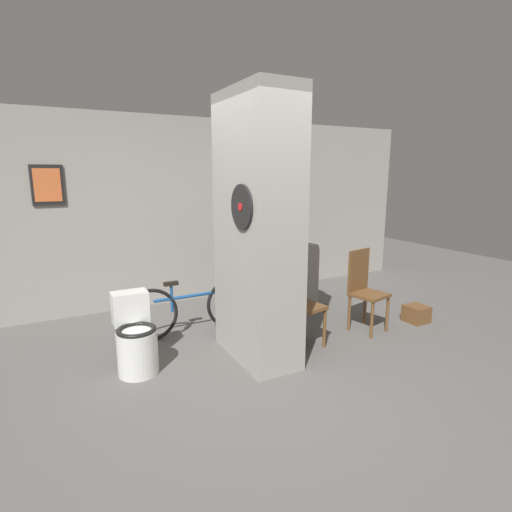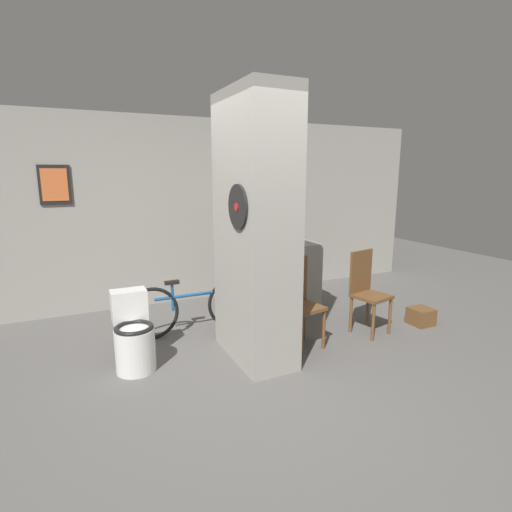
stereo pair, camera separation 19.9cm
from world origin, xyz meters
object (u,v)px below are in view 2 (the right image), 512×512
(toilet, at_px, (134,337))
(chair_near_pillar, at_px, (299,299))
(bottle_tall, at_px, (289,238))
(bicycle, at_px, (194,306))
(chair_by_doorway, at_px, (367,289))

(toilet, height_order, chair_near_pillar, chair_near_pillar)
(toilet, distance_m, bottle_tall, 2.36)
(bicycle, xyz_separation_m, bottle_tall, (1.36, 0.17, 0.69))
(bottle_tall, bearing_deg, toilet, -160.19)
(bottle_tall, bearing_deg, chair_near_pillar, -113.65)
(toilet, height_order, bottle_tall, bottle_tall)
(toilet, bearing_deg, chair_near_pillar, -7.57)
(chair_by_doorway, height_order, bicycle, chair_by_doorway)
(chair_by_doorway, bearing_deg, bottle_tall, 103.61)
(chair_near_pillar, xyz_separation_m, bottle_tall, (0.43, 0.99, 0.49))
(toilet, bearing_deg, chair_by_doorway, -4.97)
(chair_near_pillar, distance_m, chair_by_doorway, 0.91)
(toilet, relative_size, bicycle, 0.46)
(chair_by_doorway, relative_size, bicycle, 0.61)
(toilet, distance_m, chair_by_doorway, 2.62)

